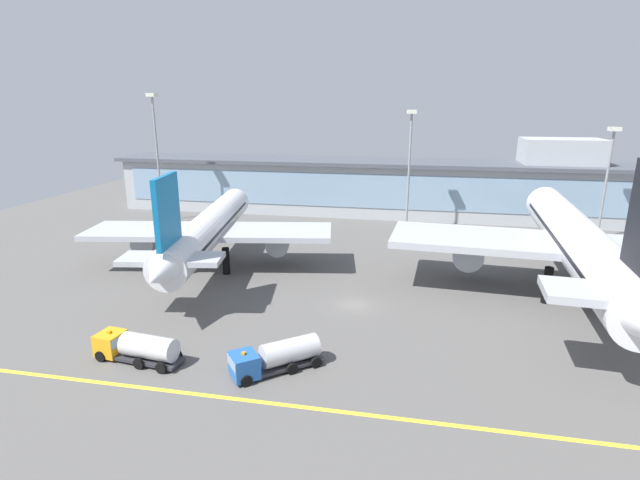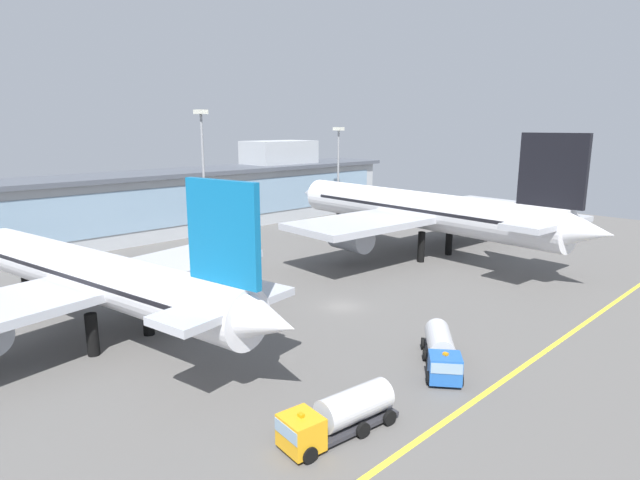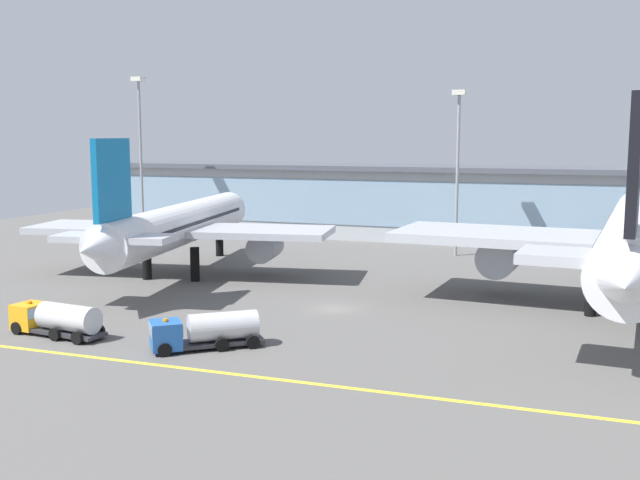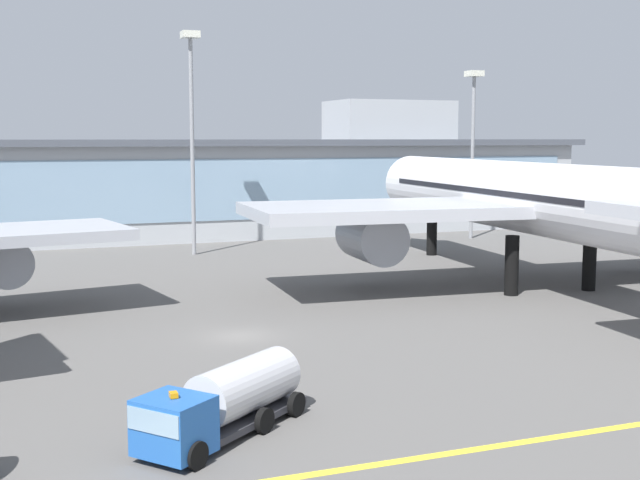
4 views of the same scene
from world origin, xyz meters
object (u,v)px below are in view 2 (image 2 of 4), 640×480
at_px(airliner_near_right, 419,211).
at_px(baggage_tug_near, 441,351).
at_px(apron_light_mast_west, 338,159).
at_px(airliner_near_left, 101,278).
at_px(apron_light_mast_east, 203,159).
at_px(fuel_tanker_truck, 337,415).

relative_size(airliner_near_right, baggage_tug_near, 6.94).
bearing_deg(apron_light_mast_west, baggage_tug_near, -129.25).
relative_size(baggage_tug_near, apron_light_mast_west, 0.42).
relative_size(airliner_near_left, apron_light_mast_west, 2.37).
relative_size(airliner_near_right, apron_light_mast_east, 2.55).
height_order(airliner_near_left, airliner_near_right, airliner_near_right).
xyz_separation_m(airliner_near_left, apron_light_mast_east, (29.13, 27.26, 9.19)).
height_order(airliner_near_left, apron_light_mast_east, apron_light_mast_east).
xyz_separation_m(airliner_near_right, apron_light_mast_west, (13.17, 30.84, 6.45)).
relative_size(baggage_tug_near, apron_light_mast_east, 0.37).
bearing_deg(fuel_tanker_truck, apron_light_mast_west, -129.53).
bearing_deg(baggage_tug_near, airliner_near_right, 179.50).
relative_size(fuel_tanker_truck, apron_light_mast_east, 0.40).
bearing_deg(apron_light_mast_west, fuel_tanker_truck, -136.40).
xyz_separation_m(baggage_tug_near, apron_light_mast_west, (46.29, 56.65, 12.21)).
relative_size(fuel_tanker_truck, baggage_tug_near, 1.08).
distance_m(airliner_near_right, fuel_tanker_truck, 54.38).
bearing_deg(fuel_tanker_truck, apron_light_mast_east, -107.38).
bearing_deg(apron_light_mast_west, airliner_near_right, -113.13).
height_order(airliner_near_left, fuel_tanker_truck, airliner_near_left).
distance_m(airliner_near_right, apron_light_mast_east, 37.17).
relative_size(airliner_near_right, apron_light_mast_west, 2.90).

